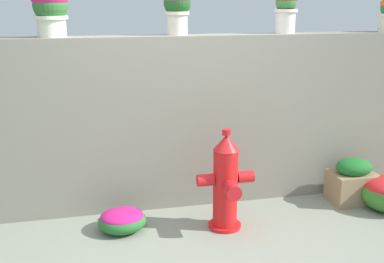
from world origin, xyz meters
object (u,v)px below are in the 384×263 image
potted_plant_2 (177,6)px  planter_box (353,181)px  potted_plant_1 (50,8)px  flower_bush_right (122,220)px  potted_plant_3 (286,9)px  fire_hydrant (226,184)px

potted_plant_2 → planter_box: 2.49m
potted_plant_1 → flower_bush_right: (0.51, -0.55, -1.84)m
potted_plant_2 → planter_box: (1.73, -0.44, -1.73)m
potted_plant_3 → planter_box: (0.64, -0.44, -1.71)m
potted_plant_3 → flower_bush_right: (-1.72, -0.55, -1.82)m
potted_plant_3 → flower_bush_right: size_ratio=0.93×
flower_bush_right → potted_plant_1: bearing=133.2°
fire_hydrant → flower_bush_right: fire_hydrant is taller
fire_hydrant → planter_box: size_ratio=2.00×
potted_plant_1 → planter_box: bearing=-8.5°
flower_bush_right → fire_hydrant: bearing=-8.9°
potted_plant_1 → potted_plant_3: bearing=0.1°
potted_plant_3 → fire_hydrant: 1.83m
planter_box → flower_bush_right: bearing=-177.2°
potted_plant_3 → fire_hydrant: size_ratio=0.43×
potted_plant_3 → fire_hydrant: potted_plant_3 is taller
potted_plant_3 → planter_box: potted_plant_3 is taller
potted_plant_2 → flower_bush_right: potted_plant_2 is taller
potted_plant_1 → fire_hydrant: (1.44, -0.69, -1.51)m
potted_plant_2 → flower_bush_right: size_ratio=0.97×
potted_plant_1 → potted_plant_2: bearing=0.4°
fire_hydrant → potted_plant_1: bearing=154.3°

